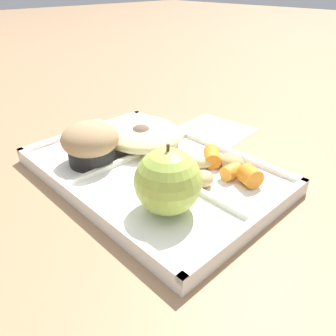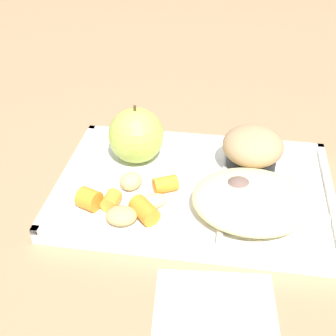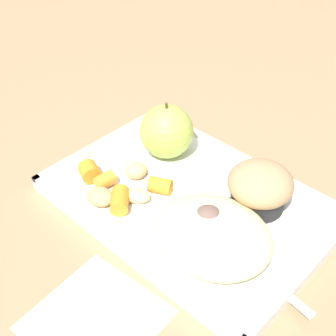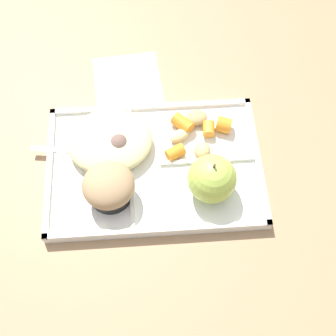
% 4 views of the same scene
% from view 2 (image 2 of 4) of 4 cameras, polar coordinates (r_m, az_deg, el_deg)
% --- Properties ---
extents(ground, '(6.00, 6.00, 0.00)m').
position_cam_2_polar(ground, '(0.62, 3.27, -3.34)').
color(ground, '#997551').
extents(lunch_tray, '(0.36, 0.24, 0.02)m').
position_cam_2_polar(lunch_tray, '(0.61, 3.28, -2.73)').
color(lunch_tray, white).
rests_on(lunch_tray, ground).
extents(green_apple, '(0.08, 0.08, 0.09)m').
position_cam_2_polar(green_apple, '(0.64, -3.99, 4.05)').
color(green_apple, '#A8C14C').
rests_on(green_apple, lunch_tray).
extents(bran_muffin, '(0.08, 0.08, 0.06)m').
position_cam_2_polar(bran_muffin, '(0.63, 10.44, 2.23)').
color(bran_muffin, black).
rests_on(bran_muffin, lunch_tray).
extents(carrot_slice_center, '(0.04, 0.04, 0.02)m').
position_cam_2_polar(carrot_slice_center, '(0.55, -2.95, -5.28)').
color(carrot_slice_center, orange).
rests_on(carrot_slice_center, lunch_tray).
extents(carrot_slice_tilted, '(0.04, 0.03, 0.02)m').
position_cam_2_polar(carrot_slice_tilted, '(0.59, -0.32, -2.03)').
color(carrot_slice_tilted, orange).
rests_on(carrot_slice_tilted, lunch_tray).
extents(carrot_slice_near_corner, '(0.03, 0.03, 0.03)m').
position_cam_2_polar(carrot_slice_near_corner, '(0.57, -9.77, -3.83)').
color(carrot_slice_near_corner, orange).
rests_on(carrot_slice_near_corner, lunch_tray).
extents(carrot_slice_small, '(0.02, 0.03, 0.02)m').
position_cam_2_polar(carrot_slice_small, '(0.57, -7.05, -4.05)').
color(carrot_slice_small, orange).
rests_on(carrot_slice_small, lunch_tray).
extents(potato_chunk_small, '(0.04, 0.04, 0.02)m').
position_cam_2_polar(potato_chunk_small, '(0.60, -4.63, -1.63)').
color(potato_chunk_small, tan).
rests_on(potato_chunk_small, lunch_tray).
extents(potato_chunk_large, '(0.04, 0.04, 0.02)m').
position_cam_2_polar(potato_chunk_large, '(0.55, -5.81, -5.93)').
color(potato_chunk_large, tan).
rests_on(potato_chunk_large, lunch_tray).
extents(potato_chunk_corner, '(0.04, 0.04, 0.02)m').
position_cam_2_polar(potato_chunk_corner, '(0.57, -1.89, -4.16)').
color(potato_chunk_corner, tan).
rests_on(potato_chunk_corner, lunch_tray).
extents(egg_noodle_pile, '(0.14, 0.13, 0.04)m').
position_cam_2_polar(egg_noodle_pile, '(0.56, 10.27, -3.96)').
color(egg_noodle_pile, beige).
rests_on(egg_noodle_pile, lunch_tray).
extents(meatball_center, '(0.04, 0.04, 0.04)m').
position_cam_2_polar(meatball_center, '(0.57, 8.71, -2.98)').
color(meatball_center, brown).
rests_on(meatball_center, lunch_tray).
extents(meatball_front, '(0.03, 0.03, 0.03)m').
position_cam_2_polar(meatball_front, '(0.57, 9.22, -3.82)').
color(meatball_front, '#755B4C').
rests_on(meatball_front, lunch_tray).
extents(meatball_back, '(0.03, 0.03, 0.03)m').
position_cam_2_polar(meatball_back, '(0.56, 6.87, -4.51)').
color(meatball_back, brown).
rests_on(meatball_back, lunch_tray).
extents(plastic_fork, '(0.15, 0.04, 0.00)m').
position_cam_2_polar(plastic_fork, '(0.58, 15.01, -5.17)').
color(plastic_fork, white).
rests_on(plastic_fork, lunch_tray).
extents(paper_napkin, '(0.13, 0.13, 0.00)m').
position_cam_2_polar(paper_napkin, '(0.48, 5.90, -18.21)').
color(paper_napkin, white).
rests_on(paper_napkin, ground).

